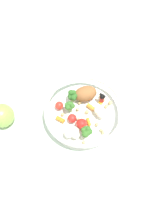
{
  "coord_description": "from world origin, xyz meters",
  "views": [
    {
      "loc": [
        0.26,
        -0.11,
        0.62
      ],
      "look_at": [
        -0.01,
        0.01,
        0.03
      ],
      "focal_mm": 36.25,
      "sensor_mm": 36.0,
      "label": 1
    }
  ],
  "objects": [
    {
      "name": "food_container",
      "position": [
        -0.01,
        0.01,
        0.03
      ],
      "size": [
        0.23,
        0.23,
        0.05
      ],
      "color": "white",
      "rests_on": "ground_plane"
    },
    {
      "name": "loose_apple",
      "position": [
        -0.09,
        -0.22,
        0.04
      ],
      "size": [
        0.07,
        0.07,
        0.08
      ],
      "color": "#8CB74C",
      "rests_on": "ground_plane"
    },
    {
      "name": "ground_plane",
      "position": [
        0.0,
        0.0,
        0.0
      ],
      "size": [
        2.4,
        2.4,
        0.0
      ],
      "primitive_type": "plane",
      "color": "silver"
    }
  ]
}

